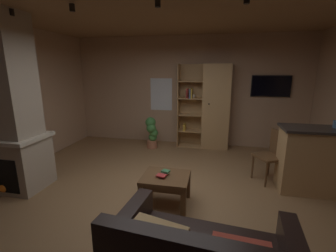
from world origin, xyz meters
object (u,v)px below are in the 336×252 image
bookshelf_cabinet (212,107)px  table_book_1 (161,176)px  dining_chair (273,153)px  table_book_0 (162,175)px  potted_floor_plant (152,132)px  stone_fireplace (10,114)px  wall_mounted_tv (271,86)px  kitchen_bar_counter (329,161)px  table_book_2 (166,171)px  coffee_table (166,181)px

bookshelf_cabinet → table_book_1: bearing=-102.3°
bookshelf_cabinet → dining_chair: 2.08m
table_book_0 → potted_floor_plant: potted_floor_plant is taller
table_book_0 → potted_floor_plant: size_ratio=0.13×
dining_chair → stone_fireplace: bearing=-165.1°
table_book_1 → wall_mounted_tv: 3.83m
kitchen_bar_counter → dining_chair: bearing=160.3°
bookshelf_cabinet → table_book_2: (-0.58, -2.77, -0.54)m
bookshelf_cabinet → coffee_table: (-0.58, -2.81, -0.68)m
bookshelf_cabinet → table_book_1: 2.99m
stone_fireplace → coffee_table: 2.70m
coffee_table → table_book_1: size_ratio=4.97×
stone_fireplace → potted_floor_plant: (1.64, 2.45, -0.84)m
coffee_table → table_book_0: (-0.06, -0.02, 0.10)m
kitchen_bar_counter → table_book_2: size_ratio=13.69×
stone_fireplace → table_book_2: (2.54, 0.03, -0.76)m
stone_fireplace → table_book_2: stone_fireplace is taller
kitchen_bar_counter → wall_mounted_tv: 2.45m
wall_mounted_tv → table_book_0: bearing=-123.3°
kitchen_bar_counter → dining_chair: 0.81m
coffee_table → dining_chair: dining_chair is taller
potted_floor_plant → stone_fireplace: bearing=-123.9°
stone_fireplace → dining_chair: stone_fireplace is taller
table_book_0 → table_book_1: bearing=-80.2°
stone_fireplace → kitchen_bar_counter: 5.13m
table_book_2 → wall_mounted_tv: wall_mounted_tv is taller
wall_mounted_tv → table_book_1: bearing=-122.8°
table_book_0 → wall_mounted_tv: 3.80m
table_book_0 → wall_mounted_tv: (2.00, 3.03, 1.11)m
stone_fireplace → coffee_table: (2.54, -0.00, -0.90)m
dining_chair → wall_mounted_tv: bearing=82.6°
table_book_0 → dining_chair: size_ratio=0.12×
wall_mounted_tv → potted_floor_plant: bearing=-168.7°
kitchen_bar_counter → coffee_table: kitchen_bar_counter is taller
coffee_table → table_book_2: bearing=101.3°
table_book_1 → dining_chair: size_ratio=0.15×
potted_floor_plant → table_book_1: bearing=-71.3°
table_book_2 → wall_mounted_tv: bearing=56.9°
bookshelf_cabinet → table_book_0: bookshelf_cabinet is taller
stone_fireplace → wall_mounted_tv: 5.41m
dining_chair → potted_floor_plant: size_ratio=1.16×
table_book_0 → table_book_2: 0.08m
kitchen_bar_counter → table_book_0: size_ratio=13.94×
kitchen_bar_counter → potted_floor_plant: size_ratio=1.88×
table_book_1 → wall_mounted_tv: size_ratio=0.15×
table_book_2 → potted_floor_plant: (-0.89, 2.42, -0.08)m
bookshelf_cabinet → coffee_table: 2.94m
coffee_table → table_book_1: (-0.05, -0.07, 0.12)m
stone_fireplace → table_book_1: (2.50, -0.07, -0.78)m
bookshelf_cabinet → wall_mounted_tv: bookshelf_cabinet is taller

